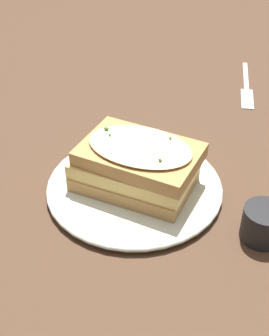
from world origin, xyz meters
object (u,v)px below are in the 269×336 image
object	(u,v)px
sandwich	(136,165)
condiment_pot	(263,224)
fork	(247,89)
dinner_plate	(134,187)

from	to	relation	value
sandwich	condiment_pot	xyz separation A→B (m)	(0.18, 0.03, -0.02)
sandwich	condiment_pot	distance (m)	0.18
condiment_pot	fork	bearing A→B (deg)	120.47
dinner_plate	condiment_pot	world-z (taller)	condiment_pot
sandwich	condiment_pot	size ratio (longest dim) A/B	3.33
dinner_plate	sandwich	world-z (taller)	sandwich
sandwich	condiment_pot	world-z (taller)	sandwich
fork	condiment_pot	world-z (taller)	condiment_pot
fork	dinner_plate	bearing A→B (deg)	63.21
fork	condiment_pot	size ratio (longest dim) A/B	3.26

